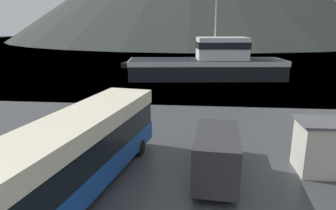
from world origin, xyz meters
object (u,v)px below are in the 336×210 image
(storage_bin, at_px, (31,144))
(dock_kiosk, at_px, (328,147))
(fishing_boat, at_px, (209,63))
(tour_bus, at_px, (81,149))
(delivery_van, at_px, (217,152))
(small_boat, at_px, (141,66))

(storage_bin, bearing_deg, dock_kiosk, -2.56)
(fishing_boat, relative_size, dock_kiosk, 6.92)
(tour_bus, relative_size, delivery_van, 1.92)
(delivery_van, bearing_deg, small_boat, 110.69)
(fishing_boat, bearing_deg, tour_bus, 161.13)
(fishing_boat, xyz_separation_m, small_boat, (-11.30, 9.21, -1.64))
(tour_bus, bearing_deg, fishing_boat, 87.52)
(tour_bus, distance_m, delivery_van, 6.22)
(tour_bus, height_order, fishing_boat, fishing_boat)
(dock_kiosk, relative_size, small_boat, 0.45)
(tour_bus, xyz_separation_m, delivery_van, (5.95, 1.69, -0.63))
(fishing_boat, bearing_deg, storage_bin, 150.95)
(storage_bin, xyz_separation_m, dock_kiosk, (15.80, -0.71, 0.81))
(delivery_van, relative_size, dock_kiosk, 1.99)
(storage_bin, height_order, small_boat, storage_bin)
(delivery_van, bearing_deg, tour_bus, -159.55)
(fishing_boat, bearing_deg, dock_kiosk, -176.17)
(tour_bus, bearing_deg, dock_kiosk, 23.38)
(delivery_van, height_order, dock_kiosk, dock_kiosk)
(tour_bus, relative_size, small_boat, 1.72)
(storage_bin, relative_size, dock_kiosk, 0.47)
(delivery_van, bearing_deg, dock_kiosk, 15.30)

